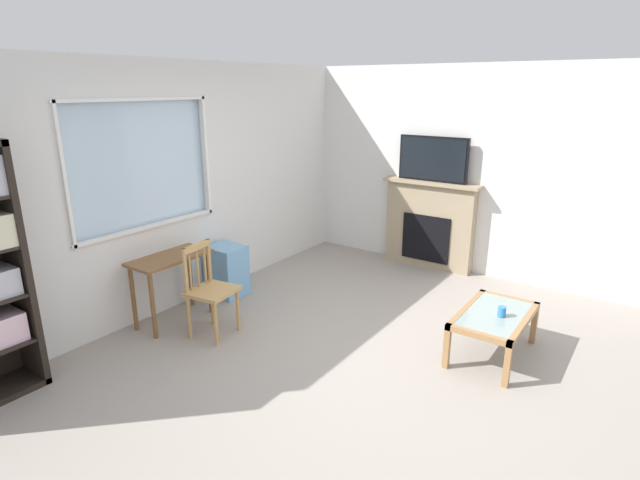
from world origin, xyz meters
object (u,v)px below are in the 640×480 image
Objects in this scene: desk_under_window at (171,269)px; fireplace at (429,224)px; coffee_table at (494,320)px; sippy_cup at (502,311)px; tv at (433,159)px; wooden_chair at (209,289)px; plastic_drawer_unit at (227,270)px.

fireplace reaches higher than desk_under_window.
coffee_table is (-1.86, -1.43, -0.23)m from fireplace.
sippy_cup is at bearing -141.58° from fireplace.
tv is (3.03, -1.44, 0.87)m from desk_under_window.
wooden_chair reaches higher than sippy_cup.
wooden_chair is 0.96× the size of coffee_table.
plastic_drawer_unit is at bearing 146.40° from fireplace.
tv is at bearing 37.97° from coffee_table.
desk_under_window is at bearing 93.15° from wooden_chair.
plastic_drawer_unit is at bearing 36.09° from wooden_chair.
fireplace is 2.41m from sippy_cup.
plastic_drawer_unit is at bearing 146.18° from tv.
fireplace is 2.36m from coffee_table.
desk_under_window is 0.87× the size of coffee_table.
desk_under_window is 0.52m from wooden_chair.
desk_under_window is 0.90× the size of tv.
wooden_chair is at bearing 116.26° from coffee_table.
wooden_chair reaches higher than coffee_table.
tv reaches higher than sippy_cup.
coffee_table is at bearing -142.31° from fireplace.
wooden_chair is 2.68m from sippy_cup.
desk_under_window reaches higher than sippy_cup.
plastic_drawer_unit is 2.71m from fireplace.
plastic_drawer_unit is 0.46× the size of fireplace.
sippy_cup is (1.16, -2.94, -0.11)m from desk_under_window.
desk_under_window is at bearing 154.67° from fireplace.
sippy_cup is at bearing -141.31° from tv.
sippy_cup is (1.13, -2.43, -0.01)m from wooden_chair.
plastic_drawer_unit is 2.92m from tv.
fireplace is at bearing -17.10° from wooden_chair.
tv is 10.12× the size of sippy_cup.
plastic_drawer_unit reaches higher than sippy_cup.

